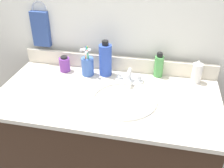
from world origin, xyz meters
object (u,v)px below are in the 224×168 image
Objects in this scene: hand_towel at (41,29)px; bottle_toner_green at (159,66)px; bottle_lotion_white at (197,72)px; bottle_shampoo_blue at (105,60)px; faucet at (129,77)px; cup_blue_plastic at (87,66)px; bottle_cream_purple at (65,64)px.

hand_towel reaches higher than bottle_toner_green.
bottle_toner_green reaches higher than bottle_lotion_white.
bottle_shampoo_blue is at bearing -177.48° from bottle_lotion_white.
bottle_lotion_white is at bearing -4.33° from hand_towel.
bottle_toner_green is 0.69× the size of bottle_shampoo_blue.
faucet is 0.88× the size of cup_blue_plastic.
hand_towel reaches higher than bottle_lotion_white.
bottle_lotion_white is (0.78, 0.03, 0.02)m from bottle_cream_purple.
bottle_lotion_white is 0.63m from cup_blue_plastic.
faucet is 0.26m from cup_blue_plastic.
bottle_cream_purple is at bearing -174.50° from bottle_toner_green.
hand_towel is at bearing 160.14° from cup_blue_plastic.
cup_blue_plastic is (-0.26, 0.03, 0.03)m from faucet.
bottle_toner_green is 0.82× the size of cup_blue_plastic.
bottle_toner_green is (-0.22, 0.02, 0.01)m from bottle_lotion_white.
bottle_lotion_white is 0.53m from bottle_shampoo_blue.
bottle_cream_purple is at bearing -178.53° from bottle_shampoo_blue.
hand_towel is 1.61× the size of bottle_lotion_white.
hand_towel is at bearing 150.22° from bottle_cream_purple.
bottle_shampoo_blue is at bearing -171.21° from bottle_toner_green.
faucet is (0.59, -0.15, -0.19)m from hand_towel.
hand_towel is 0.76m from bottle_toner_green.
bottle_toner_green is (0.16, 0.10, 0.04)m from faucet.
cup_blue_plastic reaches higher than bottle_cream_purple.
bottle_lotion_white is (0.37, 0.08, 0.03)m from faucet.
bottle_shampoo_blue is (0.26, 0.01, 0.05)m from bottle_cream_purple.
bottle_shampoo_blue reaches higher than bottle_cream_purple.
faucet is at bearing -19.76° from bottle_shampoo_blue.
hand_towel reaches higher than cup_blue_plastic.
bottle_shampoo_blue reaches higher than faucet.
hand_towel reaches higher than faucet.
hand_towel is 1.47× the size of bottle_toner_green.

